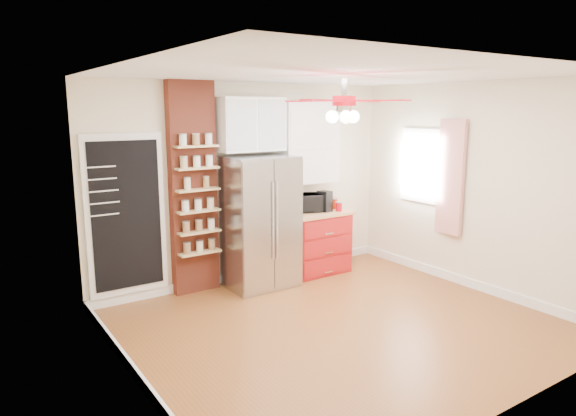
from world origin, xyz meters
TOP-DOWN VIEW (x-y plane):
  - floor at (0.00, 0.00)m, footprint 4.50×4.50m
  - ceiling at (0.00, 0.00)m, footprint 4.50×4.50m
  - wall_back at (0.00, 2.00)m, footprint 4.50×0.02m
  - wall_front at (0.00, -2.00)m, footprint 4.50×0.02m
  - wall_left at (-2.25, 0.00)m, footprint 0.02×4.00m
  - wall_right at (2.25, 0.00)m, footprint 0.02×4.00m
  - chalkboard at (-1.70, 1.96)m, footprint 0.95×0.05m
  - brick_pillar at (-0.85, 1.92)m, footprint 0.60×0.16m
  - fridge at (-0.05, 1.63)m, footprint 0.90×0.70m
  - upper_glass_cabinet at (-0.05, 1.82)m, footprint 0.90×0.35m
  - red_cabinet at (0.92, 1.68)m, footprint 0.94×0.64m
  - upper_shelf_unit at (0.92, 1.85)m, footprint 0.90×0.30m
  - window at (2.23, 0.90)m, footprint 0.04×0.75m
  - curtain at (2.18, 0.35)m, footprint 0.06×0.40m
  - ceiling_fan at (0.00, 0.00)m, footprint 1.40×1.40m
  - toaster_oven at (0.78, 1.76)m, footprint 0.54×0.45m
  - coffee_maker at (1.04, 1.63)m, footprint 0.18×0.22m
  - canister_left at (1.21, 1.51)m, footprint 0.09×0.09m
  - canister_right at (1.29, 1.72)m, footprint 0.13×0.13m
  - pantry_jar_oats at (-0.99, 1.78)m, footprint 0.10×0.10m
  - pantry_jar_beans at (-0.72, 1.81)m, footprint 0.09×0.09m

SIDE VIEW (x-z plane):
  - floor at x=0.00m, z-range 0.00..0.00m
  - red_cabinet at x=0.92m, z-range 0.00..0.90m
  - fridge at x=-0.05m, z-range 0.00..1.75m
  - canister_left at x=1.21m, z-range 0.90..1.02m
  - canister_right at x=1.29m, z-range 0.90..1.04m
  - toaster_oven at x=0.78m, z-range 0.90..1.16m
  - coffee_maker at x=1.04m, z-range 0.90..1.20m
  - chalkboard at x=-1.70m, z-range 0.12..2.08m
  - wall_back at x=0.00m, z-range 0.00..2.70m
  - wall_front at x=0.00m, z-range 0.00..2.70m
  - wall_left at x=-2.25m, z-range 0.00..2.70m
  - wall_right at x=2.25m, z-range 0.00..2.70m
  - brick_pillar at x=-0.85m, z-range 0.00..2.70m
  - pantry_jar_beans at x=-0.72m, z-range 1.37..1.51m
  - pantry_jar_oats at x=-0.99m, z-range 1.37..1.51m
  - curtain at x=2.18m, z-range 0.67..2.23m
  - window at x=2.23m, z-range 1.02..2.08m
  - upper_shelf_unit at x=0.92m, z-range 1.30..2.45m
  - upper_glass_cabinet at x=-0.05m, z-range 1.80..2.50m
  - ceiling_fan at x=0.00m, z-range 2.20..2.65m
  - ceiling at x=0.00m, z-range 2.70..2.70m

